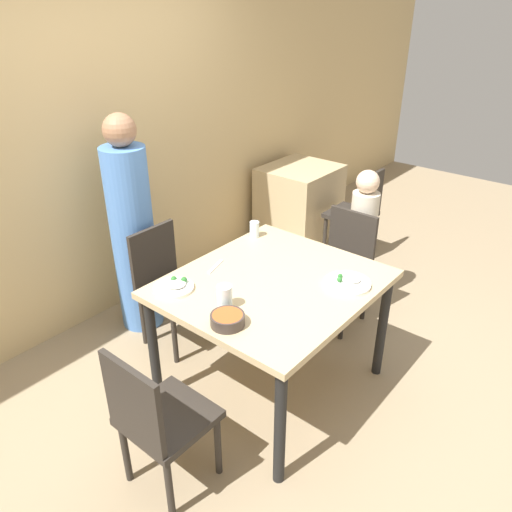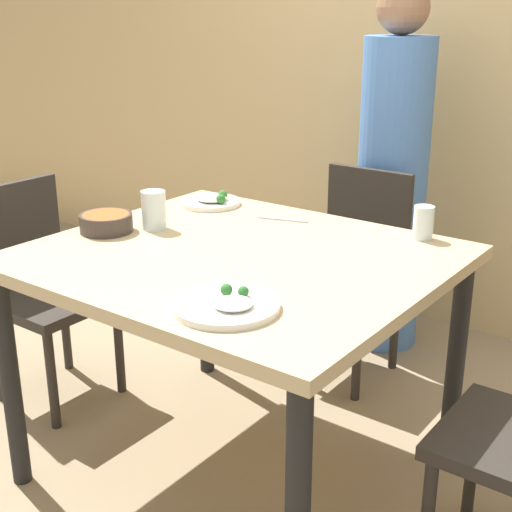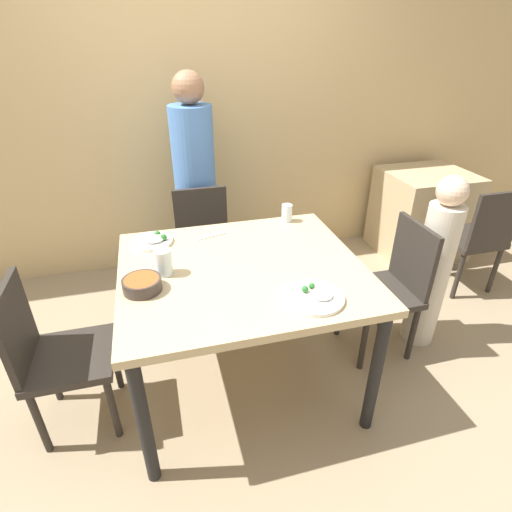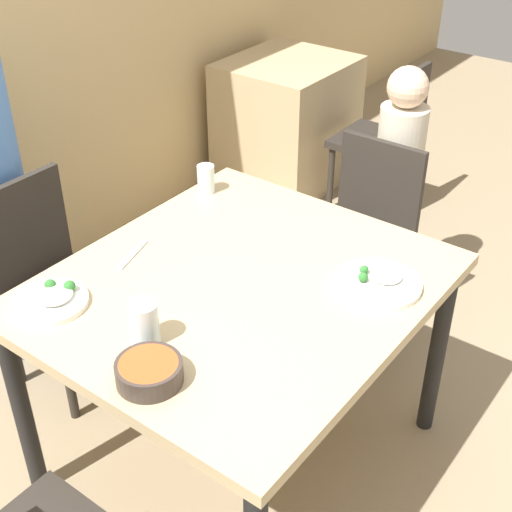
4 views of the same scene
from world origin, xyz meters
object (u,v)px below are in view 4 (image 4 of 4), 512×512
object	(u,v)px
bowl_curry	(149,371)
plate_rice_adult	(51,299)
chair_child_spot	(363,235)
glass_water_tall	(144,323)
person_child	(395,195)
chair_adult_spot	(52,279)

from	to	relation	value
bowl_curry	plate_rice_adult	size ratio (longest dim) A/B	0.77
chair_child_spot	bowl_curry	size ratio (longest dim) A/B	4.87
bowl_curry	glass_water_tall	bearing A→B (deg)	47.69
chair_child_spot	person_child	size ratio (longest dim) A/B	0.76
chair_adult_spot	chair_child_spot	xyz separation A→B (m)	(1.01, -0.80, 0.00)
bowl_curry	glass_water_tall	world-z (taller)	glass_water_tall
person_child	plate_rice_adult	distance (m)	1.68
chair_adult_spot	glass_water_tall	xyz separation A→B (m)	(-0.30, -0.84, 0.38)
chair_adult_spot	bowl_curry	world-z (taller)	chair_adult_spot
chair_adult_spot	bowl_curry	distance (m)	1.10
person_child	plate_rice_adult	world-z (taller)	person_child
person_child	bowl_curry	xyz separation A→B (m)	(-1.70, -0.16, 0.27)
chair_adult_spot	glass_water_tall	world-z (taller)	glass_water_tall
chair_child_spot	bowl_curry	world-z (taller)	chair_child_spot
chair_adult_spot	glass_water_tall	distance (m)	0.97
person_child	glass_water_tall	bearing A→B (deg)	-178.57
person_child	chair_adult_spot	bearing A→B (deg)	148.16
person_child	bowl_curry	distance (m)	1.72
plate_rice_adult	glass_water_tall	bearing A→B (deg)	-83.06
chair_adult_spot	plate_rice_adult	world-z (taller)	chair_adult_spot
chair_adult_spot	bowl_curry	size ratio (longest dim) A/B	4.87
plate_rice_adult	bowl_curry	bearing A→B (deg)	-97.89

